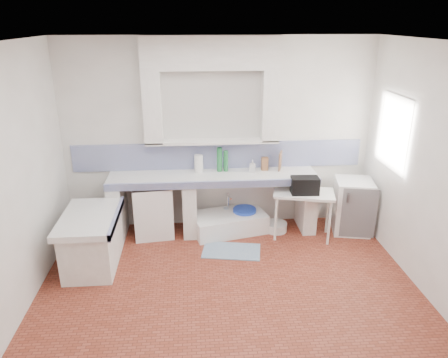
{
  "coord_description": "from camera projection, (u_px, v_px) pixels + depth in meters",
  "views": [
    {
      "loc": [
        -0.39,
        -3.96,
        3.01
      ],
      "look_at": [
        0.0,
        1.0,
        1.1
      ],
      "focal_mm": 33.72,
      "sensor_mm": 36.0,
      "label": 1
    }
  ],
  "objects": [
    {
      "name": "floor",
      "position": [
        231.0,
        300.0,
        4.79
      ],
      "size": [
        4.5,
        4.5,
        0.0
      ],
      "primitive_type": "plane",
      "color": "brown",
      "rests_on": "ground"
    },
    {
      "name": "ceiling",
      "position": [
        233.0,
        43.0,
        3.79
      ],
      "size": [
        4.5,
        4.5,
        0.0
      ],
      "primitive_type": "plane",
      "rotation": [
        3.14,
        0.0,
        0.0
      ],
      "color": "white",
      "rests_on": "ground"
    },
    {
      "name": "wall_back",
      "position": [
        219.0,
        136.0,
        6.15
      ],
      "size": [
        4.5,
        0.0,
        4.5
      ],
      "primitive_type": "plane",
      "rotation": [
        1.57,
        0.0,
        0.0
      ],
      "color": "white",
      "rests_on": "ground"
    },
    {
      "name": "wall_front",
      "position": [
        265.0,
        315.0,
        2.43
      ],
      "size": [
        4.5,
        0.0,
        4.5
      ],
      "primitive_type": "plane",
      "rotation": [
        -1.57,
        0.0,
        0.0
      ],
      "color": "white",
      "rests_on": "ground"
    },
    {
      "name": "wall_left",
      "position": [
        4.0,
        193.0,
        4.13
      ],
      "size": [
        0.0,
        4.5,
        4.5
      ],
      "primitive_type": "plane",
      "rotation": [
        1.57,
        0.0,
        1.57
      ],
      "color": "white",
      "rests_on": "ground"
    },
    {
      "name": "wall_right",
      "position": [
        443.0,
        180.0,
        4.46
      ],
      "size": [
        0.0,
        4.5,
        4.5
      ],
      "primitive_type": "plane",
      "rotation": [
        1.57,
        0.0,
        -1.57
      ],
      "color": "white",
      "rests_on": "ground"
    },
    {
      "name": "alcove_mass",
      "position": [
        211.0,
        53.0,
        5.61
      ],
      "size": [
        1.9,
        0.25,
        0.45
      ],
      "primitive_type": "cube",
      "color": "white",
      "rests_on": "ground"
    },
    {
      "name": "window_frame",
      "position": [
        407.0,
        133.0,
        5.51
      ],
      "size": [
        0.35,
        0.86,
        1.06
      ],
      "primitive_type": "cube",
      "color": "#321B10",
      "rests_on": "ground"
    },
    {
      "name": "lace_valance",
      "position": [
        400.0,
        104.0,
        5.37
      ],
      "size": [
        0.01,
        0.84,
        0.24
      ],
      "primitive_type": "cube",
      "color": "white",
      "rests_on": "ground"
    },
    {
      "name": "counter_slab",
      "position": [
        213.0,
        177.0,
        6.06
      ],
      "size": [
        3.0,
        0.6,
        0.08
      ],
      "primitive_type": "cube",
      "color": "white",
      "rests_on": "ground"
    },
    {
      "name": "counter_lip",
      "position": [
        214.0,
        185.0,
        5.8
      ],
      "size": [
        3.0,
        0.04,
        0.1
      ],
      "primitive_type": "cube",
      "color": "navy",
      "rests_on": "ground"
    },
    {
      "name": "counter_pier_left",
      "position": [
        118.0,
        209.0,
        6.12
      ],
      "size": [
        0.2,
        0.55,
        0.82
      ],
      "primitive_type": "cube",
      "color": "white",
      "rests_on": "ground"
    },
    {
      "name": "counter_pier_mid",
      "position": [
        190.0,
        207.0,
        6.19
      ],
      "size": [
        0.2,
        0.55,
        0.82
      ],
      "primitive_type": "cube",
      "color": "white",
      "rests_on": "ground"
    },
    {
      "name": "counter_pier_right",
      "position": [
        306.0,
        203.0,
        6.32
      ],
      "size": [
        0.2,
        0.55,
        0.82
      ],
      "primitive_type": "cube",
      "color": "white",
      "rests_on": "ground"
    },
    {
      "name": "peninsula_top",
      "position": [
        90.0,
        218.0,
        5.27
      ],
      "size": [
        0.7,
        1.1,
        0.08
      ],
      "primitive_type": "cube",
      "color": "white",
      "rests_on": "ground"
    },
    {
      "name": "peninsula_base",
      "position": [
        93.0,
        243.0,
        5.39
      ],
      "size": [
        0.6,
        1.0,
        0.62
      ],
      "primitive_type": "cube",
      "color": "white",
      "rests_on": "ground"
    },
    {
      "name": "peninsula_lip",
      "position": [
        116.0,
        217.0,
        5.29
      ],
      "size": [
        0.04,
        1.1,
        0.1
      ],
      "primitive_type": "cube",
      "color": "navy",
      "rests_on": "ground"
    },
    {
      "name": "backsplash",
      "position": [
        219.0,
        155.0,
        6.25
      ],
      "size": [
        4.27,
        0.03,
        0.4
      ],
      "primitive_type": "cube",
      "color": "navy",
      "rests_on": "ground"
    },
    {
      "name": "stove",
      "position": [
        153.0,
        210.0,
        6.14
      ],
      "size": [
        0.61,
        0.59,
        0.78
      ],
      "primitive_type": "cube",
      "rotation": [
        0.0,
        0.0,
        0.12
      ],
      "color": "white",
      "rests_on": "ground"
    },
    {
      "name": "sink",
      "position": [
        229.0,
        223.0,
        6.31
      ],
      "size": [
        1.17,
        0.81,
        0.26
      ],
      "primitive_type": "cube",
      "rotation": [
        0.0,
        0.0,
        0.24
      ],
      "color": "white",
      "rests_on": "ground"
    },
    {
      "name": "side_table",
      "position": [
        302.0,
        214.0,
        6.08
      ],
      "size": [
        0.93,
        0.66,
        0.04
      ],
      "primitive_type": "cube",
      "rotation": [
        0.0,
        0.0,
        -0.24
      ],
      "color": "white",
      "rests_on": "ground"
    },
    {
      "name": "fridge",
      "position": [
        352.0,
        206.0,
        6.23
      ],
      "size": [
        0.61,
        0.61,
        0.81
      ],
      "primitive_type": "cube",
      "rotation": [
        0.0,
        0.0,
        -0.2
      ],
      "color": "white",
      "rests_on": "ground"
    },
    {
      "name": "bucket_red",
      "position": [
        213.0,
        222.0,
        6.33
      ],
      "size": [
        0.37,
        0.37,
        0.28
      ],
      "primitive_type": "cylinder",
      "rotation": [
        0.0,
        0.0,
        -0.23
      ],
      "color": "red",
      "rests_on": "ground"
    },
    {
      "name": "bucket_orange",
      "position": [
        228.0,
        226.0,
        6.24
      ],
      "size": [
        0.32,
        0.32,
        0.24
      ],
      "primitive_type": "cylinder",
      "rotation": [
        0.0,
        0.0,
        0.29
      ],
      "color": "orange",
      "rests_on": "ground"
    },
    {
      "name": "bucket_blue",
      "position": [
        244.0,
        219.0,
        6.37
      ],
      "size": [
        0.36,
        0.36,
        0.33
      ],
      "primitive_type": "cylinder",
      "rotation": [
        0.0,
        0.0,
        -0.03
      ],
      "color": "blue",
      "rests_on": "ground"
    },
    {
      "name": "basin_white",
      "position": [
        276.0,
        227.0,
        6.34
      ],
      "size": [
        0.38,
        0.38,
        0.13
      ],
      "primitive_type": "cylinder",
      "rotation": [
        0.0,
        0.0,
        -0.16
      ],
      "color": "white",
      "rests_on": "ground"
    },
    {
      "name": "water_bottle_a",
      "position": [
        226.0,
        217.0,
        6.47
      ],
      "size": [
        0.08,
        0.08,
        0.3
      ],
      "primitive_type": "cylinder",
      "rotation": [
        0.0,
        0.0,
        -0.03
      ],
      "color": "silver",
      "rests_on": "ground"
    },
    {
      "name": "water_bottle_b",
      "position": [
        236.0,
        217.0,
        6.48
      ],
      "size": [
        0.08,
        0.08,
        0.29
      ],
      "primitive_type": "cylinder",
      "rotation": [
        0.0,
        0.0,
        -0.07
      ],
      "color": "silver",
      "rests_on": "ground"
    },
    {
      "name": "black_bag",
      "position": [
        305.0,
        185.0,
        5.87
      ],
      "size": [
        0.39,
        0.24,
        0.24
      ],
      "primitive_type": "cube",
      "rotation": [
        0.0,
        0.0,
        -0.06
      ],
      "color": "black",
      "rests_on": "side_table"
    },
    {
      "name": "green_bottle_a",
      "position": [
        219.0,
        160.0,
        6.13
      ],
      "size": [
        0.1,
        0.1,
        0.36
      ],
      "primitive_type": "cylinder",
      "rotation": [
        0.0,
        0.0,
        0.27
      ],
      "color": "#216E37",
      "rests_on": "counter_slab"
    },
    {
      "name": "green_bottle_b",
      "position": [
        226.0,
        161.0,
        6.14
      ],
      "size": [
        0.08,
        0.08,
        0.31
      ],
      "primitive_type": "cylinder",
      "rotation": [
        0.0,
        0.0,
        0.16
      ],
      "color": "#216E37",
      "rests_on": "counter_slab"
    },
    {
      "name": "knife_block",
      "position": [
        265.0,
        164.0,
        6.21
      ],
      "size": [
        0.1,
        0.08,
        0.19
      ],
      "primitive_type": "cube",
      "rotation": [
        0.0,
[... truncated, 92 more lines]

